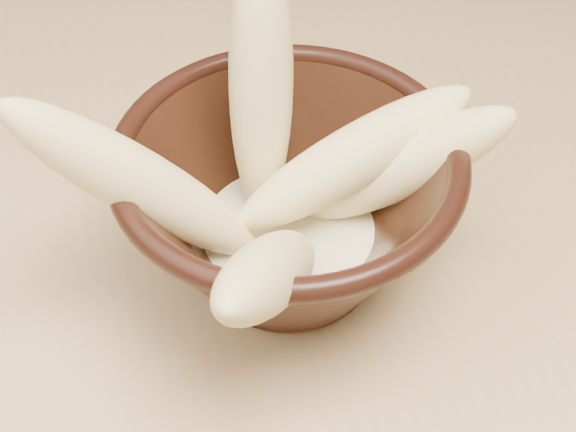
% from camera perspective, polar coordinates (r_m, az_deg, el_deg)
% --- Properties ---
extents(table, '(1.20, 0.80, 0.75)m').
position_cam_1_polar(table, '(0.62, -11.04, 0.03)').
color(table, tan).
rests_on(table, ground).
extents(bowl, '(0.18, 0.18, 0.10)m').
position_cam_1_polar(bowl, '(0.43, -0.00, 0.78)').
color(bowl, black).
rests_on(bowl, table).
extents(milk_puddle, '(0.10, 0.10, 0.01)m').
position_cam_1_polar(milk_puddle, '(0.44, -0.00, -1.40)').
color(milk_puddle, beige).
rests_on(milk_puddle, bowl).
extents(banana_upright, '(0.06, 0.08, 0.15)m').
position_cam_1_polar(banana_upright, '(0.42, -1.94, 9.37)').
color(banana_upright, '#F5DE91').
rests_on(banana_upright, bowl).
extents(banana_left, '(0.13, 0.05, 0.13)m').
position_cam_1_polar(banana_left, '(0.39, -10.43, 2.23)').
color(banana_left, '#F5DE91').
rests_on(banana_left, bowl).
extents(banana_right, '(0.13, 0.07, 0.10)m').
position_cam_1_polar(banana_right, '(0.43, 8.23, 3.57)').
color(banana_right, '#F5DE91').
rests_on(banana_right, bowl).
extents(banana_across, '(0.15, 0.05, 0.08)m').
position_cam_1_polar(banana_across, '(0.42, 4.71, 4.15)').
color(banana_across, '#F5DE91').
rests_on(banana_across, bowl).
extents(banana_front, '(0.10, 0.13, 0.12)m').
position_cam_1_polar(banana_front, '(0.36, -1.35, -4.08)').
color(banana_front, '#F5DE91').
rests_on(banana_front, bowl).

